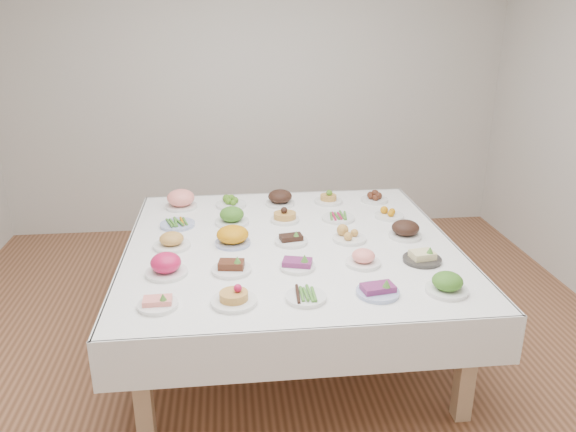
{
  "coord_description": "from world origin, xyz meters",
  "views": [
    {
      "loc": [
        -0.29,
        -3.1,
        2.18
      ],
      "look_at": [
        0.1,
        0.39,
        0.88
      ],
      "focal_mm": 35.0,
      "sensor_mm": 36.0,
      "label": 1
    }
  ],
  "objects": [
    {
      "name": "room_envelope",
      "position": [
        0.0,
        0.0,
        1.83
      ],
      "size": [
        5.02,
        5.02,
        2.81
      ],
      "color": "#8E5A3B",
      "rests_on": "ground"
    },
    {
      "name": "display_table",
      "position": [
        0.1,
        0.24,
        0.68
      ],
      "size": [
        2.12,
        2.12,
        0.75
      ],
      "color": "white",
      "rests_on": "ground"
    },
    {
      "name": "dish_0",
      "position": [
        -0.67,
        -0.52,
        0.78
      ],
      "size": [
        0.2,
        0.2,
        0.08
      ],
      "color": "white",
      "rests_on": "display_table"
    },
    {
      "name": "dish_1",
      "position": [
        -0.28,
        -0.53,
        0.82
      ],
      "size": [
        0.24,
        0.24,
        0.14
      ],
      "color": "white",
      "rests_on": "display_table"
    },
    {
      "name": "dish_2",
      "position": [
        0.09,
        -0.52,
        0.77
      ],
      "size": [
        0.21,
        0.21,
        0.05
      ],
      "color": "white",
      "rests_on": "display_table"
    },
    {
      "name": "dish_3",
      "position": [
        0.48,
        -0.51,
        0.79
      ],
      "size": [
        0.23,
        0.23,
        0.1
      ],
      "color": "#4C66B2",
      "rests_on": "display_table"
    },
    {
      "name": "dish_4",
      "position": [
        0.86,
        -0.53,
        0.81
      ],
      "size": [
        0.22,
        0.22,
        0.13
      ],
      "color": "white",
      "rests_on": "display_table"
    },
    {
      "name": "dish_5",
      "position": [
        -0.66,
        -0.14,
        0.82
      ],
      "size": [
        0.25,
        0.25,
        0.15
      ],
      "color": "white",
      "rests_on": "display_table"
    },
    {
      "name": "dish_6",
      "position": [
        -0.29,
        -0.15,
        0.79
      ],
      "size": [
        0.23,
        0.23,
        0.1
      ],
      "color": "white",
      "rests_on": "display_table"
    },
    {
      "name": "dish_7",
      "position": [
        0.1,
        -0.15,
        0.79
      ],
      "size": [
        0.21,
        0.21,
        0.1
      ],
      "color": "white",
      "rests_on": "display_table"
    },
    {
      "name": "dish_8",
      "position": [
        0.49,
        -0.14,
        0.8
      ],
      "size": [
        0.21,
        0.21,
        0.11
      ],
      "color": "white",
      "rests_on": "display_table"
    },
    {
      "name": "dish_9",
      "position": [
        0.86,
        -0.13,
        0.79
      ],
      "size": [
        0.23,
        0.23,
        0.1
      ],
      "color": "#2D2A28",
      "rests_on": "display_table"
    },
    {
      "name": "dish_10",
      "position": [
        -0.66,
        0.25,
        0.8
      ],
      "size": [
        0.23,
        0.23,
        0.12
      ],
      "color": "white",
      "rests_on": "display_table"
    },
    {
      "name": "dish_11",
      "position": [
        -0.27,
        0.25,
        0.82
      ],
      "size": [
        0.26,
        0.26,
        0.14
      ],
      "color": "#4C66B2",
      "rests_on": "display_table"
    },
    {
      "name": "dish_12",
      "position": [
        0.1,
        0.23,
        0.78
      ],
      "size": [
        0.21,
        0.21,
        0.08
      ],
      "color": "white",
      "rests_on": "display_table"
    },
    {
      "name": "dish_13",
      "position": [
        0.49,
        0.24,
        0.8
      ],
      "size": [
        0.22,
        0.22,
        0.1
      ],
      "color": "white",
      "rests_on": "display_table"
    },
    {
      "name": "dish_14",
      "position": [
        0.87,
        0.25,
        0.82
      ],
      "size": [
        0.22,
        0.22,
        0.14
      ],
      "color": "white",
      "rests_on": "display_table"
    },
    {
      "name": "dish_15",
      "position": [
        -0.65,
        0.62,
        0.77
      ],
      "size": [
        0.24,
        0.24,
        0.05
      ],
      "color": "#4C66B2",
      "rests_on": "display_table"
    },
    {
      "name": "dish_16",
      "position": [
        -0.27,
        0.63,
        0.81
      ],
      "size": [
        0.24,
        0.24,
        0.13
      ],
      "color": "white",
      "rests_on": "display_table"
    },
    {
      "name": "dish_17",
      "position": [
        0.1,
        0.63,
        0.81
      ],
      "size": [
        0.2,
        0.2,
        0.13
      ],
      "color": "white",
      "rests_on": "display_table"
    },
    {
      "name": "dish_18",
      "position": [
        0.49,
        0.63,
        0.77
      ],
      "size": [
        0.23,
        0.23,
        0.05
      ],
      "color": "white",
      "rests_on": "display_table"
    },
    {
      "name": "dish_19",
      "position": [
        0.87,
        0.63,
        0.78
      ],
      "size": [
        0.21,
        0.21,
        0.08
      ],
      "color": "white",
      "rests_on": "display_table"
    },
    {
      "name": "dish_20",
      "position": [
        -0.65,
        1.01,
        0.82
      ],
      "size": [
        0.27,
        0.27,
        0.15
      ],
      "color": "white",
      "rests_on": "display_table"
    },
    {
      "name": "dish_21",
      "position": [
        -0.27,
        1.01,
        0.79
      ],
      "size": [
        0.23,
        0.23,
        0.09
      ],
      "color": "white",
      "rests_on": "display_table"
    },
    {
      "name": "dish_22",
      "position": [
        0.11,
        1.0,
        0.82
      ],
      "size": [
        0.24,
        0.24,
        0.14
      ],
      "color": "white",
      "rests_on": "display_table"
    },
    {
      "name": "dish_23",
      "position": [
        0.49,
        1.0,
        0.8
      ],
      "size": [
        0.21,
        0.21,
        0.11
      ],
      "color": "white",
      "rests_on": "display_table"
    },
    {
      "name": "dish_24",
      "position": [
        0.86,
        1.0,
        0.78
      ],
      "size": [
        0.21,
        0.21,
        0.08
      ],
      "color": "white",
      "rests_on": "display_table"
    }
  ]
}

